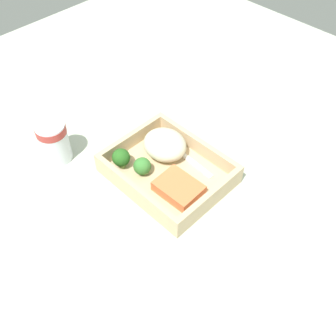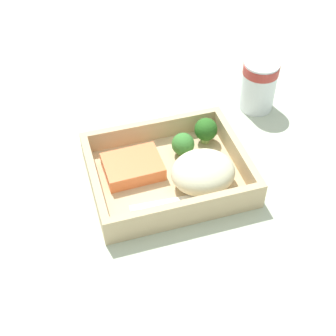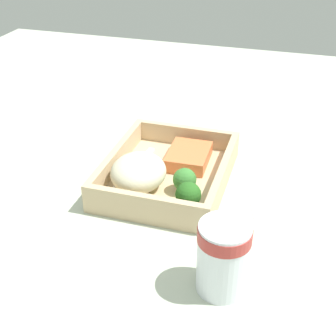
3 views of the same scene
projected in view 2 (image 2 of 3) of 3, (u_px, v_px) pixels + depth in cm
name	position (u px, v px, depth cm)	size (l,w,h in cm)	color
ground_plane	(168.00, 184.00, 77.86)	(160.00, 160.00, 2.00)	#B7C1AC
takeout_tray	(168.00, 177.00, 76.72)	(25.00, 20.08, 1.20)	#CDB188
tray_rim	(168.00, 166.00, 74.98)	(25.00, 20.08, 3.70)	#CDB188
salmon_fillet	(133.00, 167.00, 75.85)	(9.23, 7.11, 2.41)	#EA7743
mashed_potatoes	(203.00, 172.00, 72.82)	(10.18, 9.04, 5.52)	beige
broccoli_floret_1	(183.00, 144.00, 78.20)	(3.85, 3.85, 4.15)	#7CA056
broccoli_floret_2	(206.00, 130.00, 80.03)	(3.98, 3.98, 4.78)	#87A85E
fork	(187.00, 199.00, 72.31)	(15.87, 2.60, 0.44)	white
paper_cup	(259.00, 83.00, 86.84)	(6.61, 6.61, 9.86)	white
receipt_slip	(139.00, 99.00, 92.35)	(7.21, 15.85, 0.24)	white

